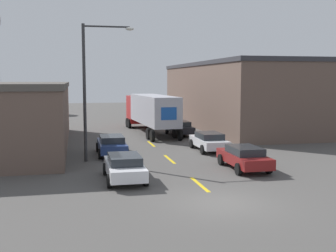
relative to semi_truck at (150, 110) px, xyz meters
name	(u,v)px	position (x,y,z in m)	size (l,w,h in m)	color
ground_plane	(221,203)	(-1.19, -24.06, -2.29)	(160.00, 160.00, 0.00)	#4C4947
road_centerline	(170,159)	(-1.19, -13.92, -2.29)	(0.20, 16.85, 0.01)	gold
warehouse_left	(12,115)	(-12.03, -6.24, 0.22)	(8.50, 21.34, 5.02)	brown
warehouse_right	(238,95)	(10.77, 3.84, 1.27)	(10.71, 27.17, 7.12)	brown
semi_truck	(150,110)	(0.00, 0.00, 0.00)	(3.51, 13.35, 3.76)	#B21919
parked_car_right_far	(180,128)	(2.41, -2.33, -1.55)	(2.02, 4.61, 1.37)	black
parked_car_right_mid	(209,141)	(2.41, -11.24, -1.55)	(2.02, 4.61, 1.37)	silver
parked_car_left_near	(124,166)	(-4.78, -19.13, -1.55)	(2.02, 4.61, 1.37)	silver
parked_car_left_far	(112,144)	(-4.78, -11.41, -1.55)	(2.02, 4.61, 1.37)	navy
parked_car_right_near	(244,157)	(2.41, -17.90, -1.55)	(2.02, 4.61, 1.37)	maroon
street_lamp	(91,82)	(-6.23, -13.42, 2.81)	(3.31, 0.32, 8.74)	#2D2D30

